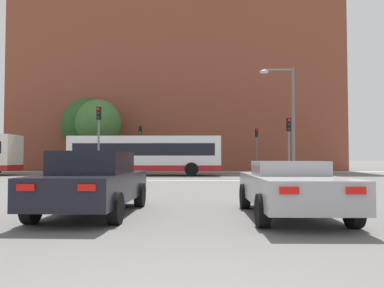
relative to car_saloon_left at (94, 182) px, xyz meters
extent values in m
cube|color=silver|center=(2.25, 13.17, -0.74)|extent=(8.62, 0.30, 0.01)
cube|color=#A09B91|center=(2.25, 27.39, -0.74)|extent=(69.58, 2.50, 0.01)
cube|color=brown|center=(0.03, 37.20, 9.03)|extent=(35.57, 15.12, 19.56)
cube|color=#42444C|center=(0.03, 37.20, 19.84)|extent=(36.29, 15.72, 2.06)
cube|color=black|center=(0.00, 0.01, -0.11)|extent=(1.86, 4.38, 0.63)
cube|color=black|center=(0.00, -0.03, 0.46)|extent=(1.56, 1.99, 0.52)
cylinder|color=black|center=(-0.81, 1.38, -0.43)|extent=(0.23, 0.64, 0.64)
cylinder|color=black|center=(0.88, 1.34, -0.43)|extent=(0.23, 0.64, 0.64)
cylinder|color=black|center=(-0.88, -1.32, -0.43)|extent=(0.23, 0.64, 0.64)
cylinder|color=black|center=(0.82, -1.35, -0.43)|extent=(0.23, 0.64, 0.64)
cube|color=red|center=(-0.60, -2.17, 0.04)|extent=(0.32, 0.06, 0.12)
cube|color=red|center=(0.50, -2.19, 0.04)|extent=(0.32, 0.06, 0.12)
cube|color=#9E9EA3|center=(4.51, -0.29, -0.13)|extent=(1.77, 4.34, 0.60)
cube|color=#9E9EA3|center=(4.51, -0.18, 0.33)|extent=(1.52, 1.30, 0.32)
cylinder|color=black|center=(3.66, 1.06, -0.43)|extent=(0.22, 0.64, 0.64)
cylinder|color=black|center=(5.36, 1.06, -0.43)|extent=(0.22, 0.64, 0.64)
cylinder|color=black|center=(3.66, -1.63, -0.43)|extent=(0.22, 0.64, 0.64)
cylinder|color=black|center=(5.36, -1.64, -0.43)|extent=(0.22, 0.64, 0.64)
cube|color=red|center=(3.96, -2.48, 0.02)|extent=(0.32, 0.05, 0.12)
cube|color=red|center=(5.05, -2.48, 0.02)|extent=(0.32, 0.05, 0.12)
cube|color=silver|center=(-1.55, 19.67, 0.90)|extent=(11.32, 2.57, 2.60)
cube|color=#AD191E|center=(-1.55, 19.67, -0.18)|extent=(11.34, 2.59, 0.44)
cube|color=black|center=(-1.55, 19.67, 1.20)|extent=(10.41, 2.60, 0.90)
cylinder|color=black|center=(-5.06, 18.44, -0.25)|extent=(1.00, 0.28, 1.00)
cylinder|color=black|center=(-5.06, 20.91, -0.25)|extent=(1.00, 0.28, 1.00)
cylinder|color=black|center=(1.96, 18.44, -0.25)|extent=(1.00, 0.28, 1.00)
cylinder|color=black|center=(1.96, 20.91, -0.25)|extent=(1.00, 0.28, 1.00)
cylinder|color=slate|center=(-3.11, 26.89, 1.05)|extent=(0.12, 0.12, 3.59)
cube|color=black|center=(-3.11, 26.89, 3.24)|extent=(0.26, 0.20, 0.80)
sphere|color=black|center=(-3.11, 26.76, 3.50)|extent=(0.17, 0.17, 0.17)
sphere|color=black|center=(-3.11, 26.76, 3.24)|extent=(0.17, 0.17, 0.17)
sphere|color=#1ED14C|center=(-3.11, 26.76, 2.99)|extent=(0.17, 0.17, 0.17)
cylinder|color=slate|center=(7.93, 26.39, 0.90)|extent=(0.12, 0.12, 3.30)
cube|color=black|center=(7.93, 26.39, 2.95)|extent=(0.26, 0.20, 0.80)
sphere|color=red|center=(7.93, 26.26, 3.21)|extent=(0.17, 0.17, 0.17)
sphere|color=black|center=(7.93, 26.26, 2.95)|extent=(0.17, 0.17, 0.17)
sphere|color=black|center=(7.93, 26.26, 2.70)|extent=(0.17, 0.17, 0.17)
cylinder|color=slate|center=(8.01, 14.25, 0.73)|extent=(0.12, 0.12, 2.96)
cube|color=black|center=(8.01, 14.25, 2.61)|extent=(0.26, 0.20, 0.80)
sphere|color=red|center=(8.01, 14.12, 2.87)|extent=(0.17, 0.17, 0.17)
sphere|color=black|center=(8.01, 14.12, 2.61)|extent=(0.17, 0.17, 0.17)
sphere|color=black|center=(8.01, 14.12, 2.36)|extent=(0.17, 0.17, 0.17)
cylinder|color=slate|center=(-3.67, 14.09, 1.09)|extent=(0.12, 0.12, 3.67)
cube|color=black|center=(-3.67, 14.09, 3.33)|extent=(0.26, 0.20, 0.80)
sphere|color=red|center=(-3.67, 13.96, 3.58)|extent=(0.17, 0.17, 0.17)
sphere|color=black|center=(-3.67, 13.96, 3.33)|extent=(0.17, 0.17, 0.17)
sphere|color=black|center=(-3.67, 13.96, 3.07)|extent=(0.17, 0.17, 0.17)
cylinder|color=slate|center=(7.86, 12.54, 2.50)|extent=(0.16, 0.16, 6.50)
cylinder|color=slate|center=(7.04, 12.54, 5.60)|extent=(1.64, 0.10, 0.10)
ellipsoid|color=#B2B2B7|center=(6.22, 12.54, 5.50)|extent=(0.50, 0.36, 0.22)
cylinder|color=black|center=(-2.77, 28.19, -0.35)|extent=(0.13, 0.13, 0.81)
cylinder|color=black|center=(-2.62, 28.28, -0.35)|extent=(0.13, 0.13, 0.81)
cube|color=olive|center=(-2.69, 28.23, 0.38)|extent=(0.46, 0.40, 0.64)
sphere|color=tan|center=(-2.69, 28.23, 0.82)|extent=(0.24, 0.24, 0.24)
cylinder|color=#333851|center=(-7.41, 26.60, -0.31)|extent=(0.13, 0.13, 0.88)
cylinder|color=#333851|center=(-7.32, 26.46, -0.31)|extent=(0.13, 0.13, 0.88)
cube|color=olive|center=(-7.37, 26.53, 0.48)|extent=(0.40, 0.45, 0.70)
sphere|color=tan|center=(-7.37, 26.53, 0.96)|extent=(0.26, 0.26, 0.26)
cylinder|color=black|center=(-4.64, 26.89, -0.37)|extent=(0.13, 0.13, 0.76)
cylinder|color=black|center=(-4.78, 26.78, -0.37)|extent=(0.13, 0.13, 0.76)
cube|color=#B21E23|center=(-4.71, 26.83, 0.31)|extent=(0.45, 0.42, 0.60)
sphere|color=tan|center=(-4.71, 26.83, 0.73)|extent=(0.23, 0.23, 0.23)
cylinder|color=#4C3823|center=(-7.11, 26.75, 0.69)|extent=(0.36, 0.36, 2.87)
ellipsoid|color=#3D7033|center=(-7.11, 26.75, 3.94)|extent=(4.28, 4.28, 4.49)
cylinder|color=#4C3823|center=(-8.88, 29.36, 0.50)|extent=(0.36, 0.36, 2.50)
ellipsoid|color=#285623|center=(-8.88, 29.36, 3.97)|extent=(5.22, 5.22, 5.48)
camera|label=1|loc=(2.44, -8.73, 0.56)|focal=35.00mm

